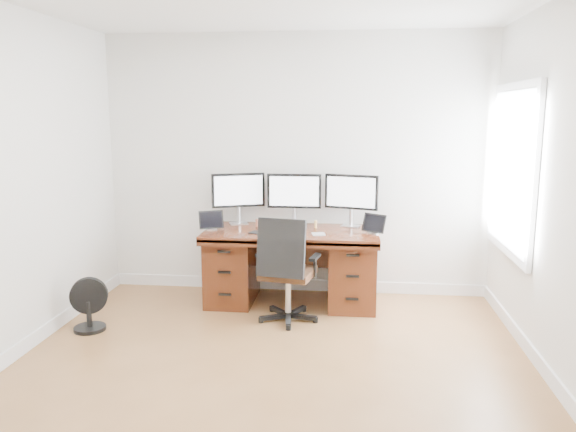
# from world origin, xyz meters

# --- Properties ---
(ground) EXTENTS (4.50, 4.50, 0.00)m
(ground) POSITION_xyz_m (0.00, 0.00, 0.00)
(ground) COLOR olive
(ground) RESTS_ON ground
(back_wall) EXTENTS (4.00, 0.10, 2.70)m
(back_wall) POSITION_xyz_m (0.00, 2.25, 1.35)
(back_wall) COLOR silver
(back_wall) RESTS_ON ground
(desk) EXTENTS (1.70, 0.80, 0.75)m
(desk) POSITION_xyz_m (0.00, 1.83, 0.40)
(desk) COLOR #4A1F0E
(desk) RESTS_ON ground
(office_chair) EXTENTS (0.62, 0.62, 0.99)m
(office_chair) POSITION_xyz_m (0.01, 1.30, 0.32)
(office_chair) COLOR black
(office_chair) RESTS_ON ground
(floor_fan) EXTENTS (0.33, 0.28, 0.47)m
(floor_fan) POSITION_xyz_m (-1.69, 0.90, 0.23)
(floor_fan) COLOR black
(floor_fan) RESTS_ON ground
(monitor_left) EXTENTS (0.52, 0.24, 0.53)m
(monitor_left) POSITION_xyz_m (-0.58, 2.07, 1.09)
(monitor_left) COLOR silver
(monitor_left) RESTS_ON desk
(monitor_center) EXTENTS (0.55, 0.14, 0.53)m
(monitor_center) POSITION_xyz_m (0.00, 2.07, 1.09)
(monitor_center) COLOR silver
(monitor_center) RESTS_ON desk
(monitor_right) EXTENTS (0.54, 0.19, 0.53)m
(monitor_right) POSITION_xyz_m (0.58, 2.07, 1.09)
(monitor_right) COLOR silver
(monitor_right) RESTS_ON desk
(tablet_left) EXTENTS (0.25, 0.15, 0.19)m
(tablet_left) POSITION_xyz_m (-0.79, 1.75, 0.84)
(tablet_left) COLOR silver
(tablet_left) RESTS_ON desk
(tablet_right) EXTENTS (0.24, 0.19, 0.19)m
(tablet_right) POSITION_xyz_m (0.80, 1.75, 0.84)
(tablet_right) COLOR silver
(tablet_right) RESTS_ON desk
(keyboard) EXTENTS (0.28, 0.15, 0.01)m
(keyboard) POSITION_xyz_m (-0.04, 1.63, 0.76)
(keyboard) COLOR white
(keyboard) RESTS_ON desk
(trackpad) EXTENTS (0.14, 0.14, 0.01)m
(trackpad) POSITION_xyz_m (0.28, 1.64, 0.76)
(trackpad) COLOR silver
(trackpad) RESTS_ON desk
(drawing_tablet) EXTENTS (0.22, 0.18, 0.01)m
(drawing_tablet) POSITION_xyz_m (-0.29, 1.64, 0.76)
(drawing_tablet) COLOR black
(drawing_tablet) RESTS_ON desk
(phone) EXTENTS (0.13, 0.09, 0.01)m
(phone) POSITION_xyz_m (-0.01, 1.83, 0.76)
(phone) COLOR black
(phone) RESTS_ON desk
(figurine_brown) EXTENTS (0.03, 0.03, 0.08)m
(figurine_brown) POSITION_xyz_m (-0.37, 1.95, 0.80)
(figurine_brown) COLOR brown
(figurine_brown) RESTS_ON desk
(figurine_orange) EXTENTS (0.03, 0.03, 0.08)m
(figurine_orange) POSITION_xyz_m (-0.26, 1.95, 0.80)
(figurine_orange) COLOR #F6BC4B
(figurine_orange) RESTS_ON desk
(figurine_pink) EXTENTS (0.03, 0.03, 0.08)m
(figurine_pink) POSITION_xyz_m (-0.10, 1.95, 0.80)
(figurine_pink) COLOR pink
(figurine_pink) RESTS_ON desk
(figurine_blue) EXTENTS (0.03, 0.03, 0.08)m
(figurine_blue) POSITION_xyz_m (0.11, 1.95, 0.80)
(figurine_blue) COLOR #5579DD
(figurine_blue) RESTS_ON desk
(figurine_yellow) EXTENTS (0.03, 0.03, 0.08)m
(figurine_yellow) POSITION_xyz_m (0.23, 1.95, 0.80)
(figurine_yellow) COLOR #DAB05E
(figurine_yellow) RESTS_ON desk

